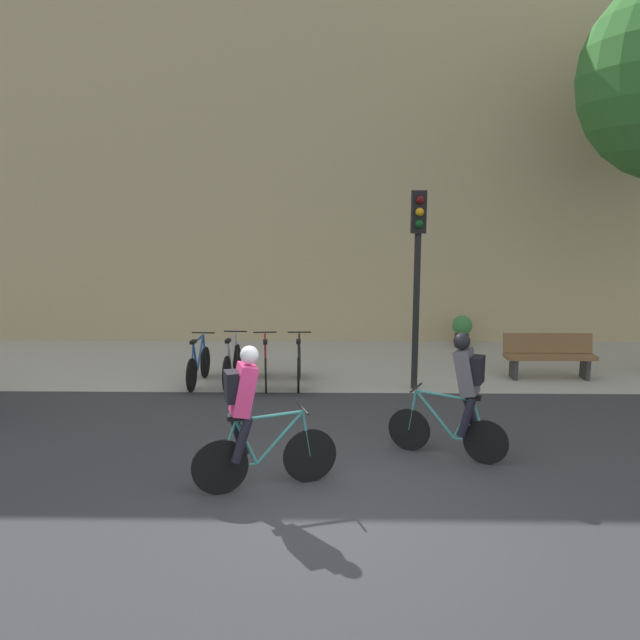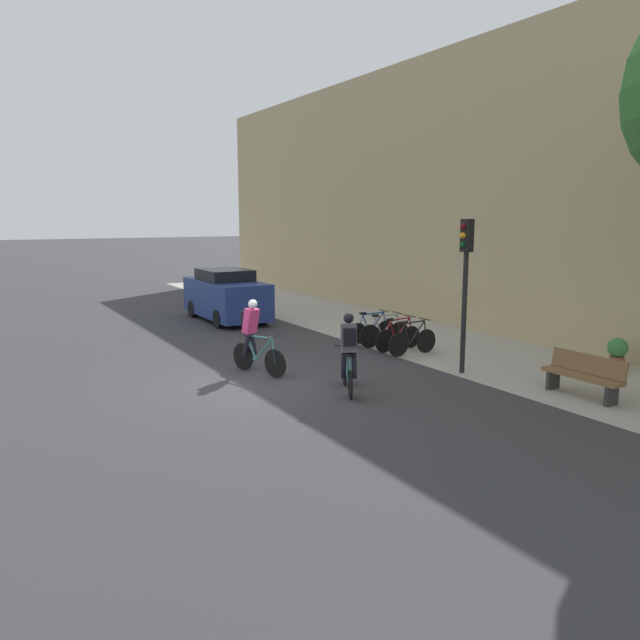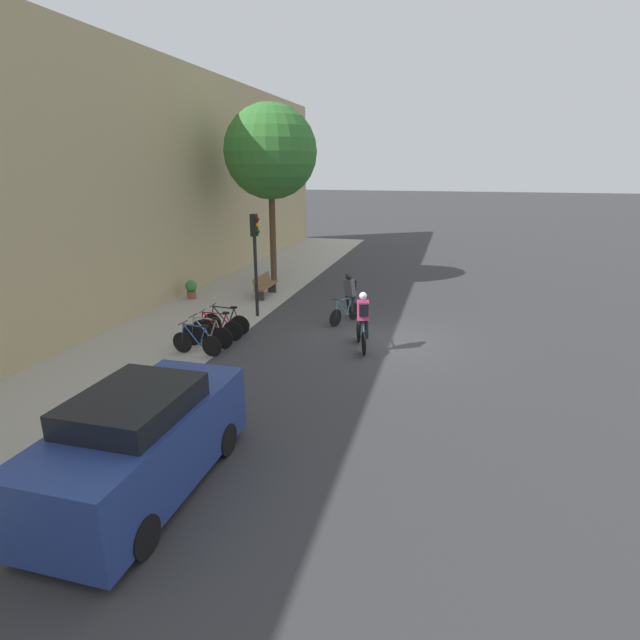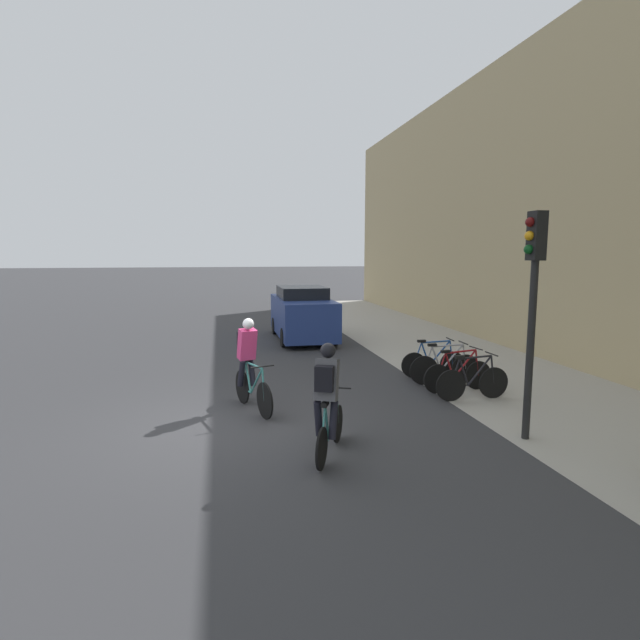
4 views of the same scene
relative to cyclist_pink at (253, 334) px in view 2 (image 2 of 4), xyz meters
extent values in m
plane|color=#333335|center=(0.97, -0.48, -0.95)|extent=(200.00, 200.00, 0.00)
cube|color=#A39E93|center=(0.97, 6.27, -0.94)|extent=(44.00, 4.50, 0.01)
cube|color=tan|center=(0.97, 8.82, 3.68)|extent=(44.00, 0.60, 9.26)
cylinder|color=black|center=(0.70, 0.24, -0.60)|extent=(0.66, 0.25, 0.68)
cylinder|color=black|center=(-0.35, -0.12, -0.60)|extent=(0.66, 0.25, 0.68)
cylinder|color=teal|center=(0.34, 0.12, -0.32)|extent=(0.59, 0.23, 0.62)
cylinder|color=teal|center=(-0.05, -0.02, -0.34)|extent=(0.28, 0.13, 0.58)
cylinder|color=teal|center=(0.23, 0.08, -0.04)|extent=(0.79, 0.30, 0.07)
cylinder|color=teal|center=(-0.14, -0.05, -0.61)|extent=(0.43, 0.17, 0.05)
cylinder|color=teal|center=(-0.26, -0.09, -0.33)|extent=(0.23, 0.10, 0.56)
cylinder|color=teal|center=(0.66, 0.22, -0.31)|extent=(0.13, 0.07, 0.59)
cylinder|color=black|center=(0.62, 0.21, 0.02)|extent=(0.17, 0.44, 0.03)
cube|color=black|center=(-0.16, -0.06, -0.01)|extent=(0.22, 0.14, 0.06)
cube|color=#DB3875|center=(-0.07, -0.02, 0.32)|extent=(0.41, 0.41, 0.63)
sphere|color=silver|center=(0.01, 0.00, 0.73)|extent=(0.28, 0.28, 0.22)
cylinder|color=black|center=(-0.08, -0.14, -0.26)|extent=(0.30, 0.19, 0.56)
cylinder|color=black|center=(-0.15, 0.07, -0.26)|extent=(0.26, 0.18, 0.56)
cube|color=black|center=(-0.20, -0.07, 0.37)|extent=(0.22, 0.29, 0.36)
cylinder|color=black|center=(2.05, 1.29, -0.64)|extent=(0.56, 0.29, 0.60)
cylinder|color=black|center=(3.01, 0.83, -0.64)|extent=(0.56, 0.29, 0.60)
cylinder|color=teal|center=(2.38, 1.13, -0.36)|extent=(0.54, 0.29, 0.62)
cylinder|color=teal|center=(2.73, 0.96, -0.38)|extent=(0.26, 0.15, 0.58)
cylinder|color=teal|center=(2.49, 1.08, -0.08)|extent=(0.73, 0.38, 0.07)
cylinder|color=teal|center=(2.82, 0.92, -0.65)|extent=(0.40, 0.21, 0.05)
cylinder|color=teal|center=(2.93, 0.87, -0.37)|extent=(0.21, 0.12, 0.56)
cylinder|color=teal|center=(2.09, 1.27, -0.35)|extent=(0.12, 0.08, 0.59)
cylinder|color=black|center=(2.13, 1.25, -0.02)|extent=(0.22, 0.43, 0.03)
cube|color=black|center=(2.84, 0.91, -0.05)|extent=(0.21, 0.16, 0.06)
cube|color=#4C4C51|center=(2.75, 0.95, 0.28)|extent=(0.43, 0.43, 0.63)
sphere|color=black|center=(2.68, 0.99, 0.69)|extent=(0.29, 0.29, 0.22)
cylinder|color=black|center=(2.84, 1.03, -0.30)|extent=(0.30, 0.22, 0.56)
cylinder|color=black|center=(2.75, 0.83, -0.30)|extent=(0.26, 0.20, 0.56)
cube|color=black|center=(2.88, 0.89, 0.33)|extent=(0.24, 0.29, 0.36)
cylinder|color=black|center=(-1.55, 5.04, -0.63)|extent=(0.08, 0.63, 0.63)
cylinder|color=black|center=(-1.61, 4.06, -0.63)|extent=(0.08, 0.63, 0.63)
cylinder|color=#1E478C|center=(-1.57, 4.71, -0.35)|extent=(0.07, 0.54, 0.62)
cylinder|color=#1E478C|center=(-1.59, 4.35, -0.36)|extent=(0.06, 0.25, 0.58)
cylinder|color=#1E478C|center=(-1.58, 4.60, -0.07)|extent=(0.09, 0.72, 0.07)
cylinder|color=#1E478C|center=(-1.60, 4.26, -0.64)|extent=(0.06, 0.39, 0.05)
cylinder|color=#1E478C|center=(-1.60, 4.15, -0.36)|extent=(0.05, 0.21, 0.56)
cylinder|color=#1E478C|center=(-1.55, 5.00, -0.34)|extent=(0.04, 0.12, 0.58)
cylinder|color=black|center=(-1.55, 4.96, -0.01)|extent=(0.46, 0.06, 0.03)
cube|color=black|center=(-1.60, 4.24, -0.04)|extent=(0.09, 0.20, 0.06)
cylinder|color=black|center=(-0.91, 5.06, -0.61)|extent=(0.06, 0.68, 0.68)
cylinder|color=black|center=(-0.95, 4.04, -0.61)|extent=(0.06, 0.68, 0.68)
cylinder|color=#99999E|center=(-0.93, 4.71, -0.32)|extent=(0.06, 0.56, 0.62)
cylinder|color=#99999E|center=(-0.94, 4.34, -0.34)|extent=(0.05, 0.26, 0.58)
cylinder|color=#99999E|center=(-0.93, 4.60, -0.04)|extent=(0.07, 0.76, 0.07)
cylinder|color=#99999E|center=(-0.95, 4.25, -0.61)|extent=(0.05, 0.41, 0.05)
cylinder|color=#99999E|center=(-0.95, 4.13, -0.33)|extent=(0.04, 0.21, 0.56)
cylinder|color=#99999E|center=(-0.92, 5.02, -0.32)|extent=(0.04, 0.12, 0.59)
cylinder|color=black|center=(-0.92, 4.98, 0.01)|extent=(0.46, 0.05, 0.03)
cube|color=black|center=(-0.95, 4.23, -0.02)|extent=(0.09, 0.20, 0.06)
cylinder|color=black|center=(-0.35, 5.06, -0.62)|extent=(0.10, 0.64, 0.64)
cylinder|color=black|center=(-0.23, 4.04, -0.62)|extent=(0.10, 0.64, 0.64)
cylinder|color=maroon|center=(-0.31, 4.71, -0.34)|extent=(0.10, 0.57, 0.62)
cylinder|color=maroon|center=(-0.27, 4.34, -0.36)|extent=(0.07, 0.27, 0.58)
cylinder|color=maroon|center=(-0.30, 4.60, -0.06)|extent=(0.12, 0.76, 0.07)
cylinder|color=maroon|center=(-0.26, 4.24, -0.63)|extent=(0.08, 0.41, 0.05)
cylinder|color=maroon|center=(-0.24, 4.13, -0.35)|extent=(0.06, 0.22, 0.56)
cylinder|color=maroon|center=(-0.34, 5.02, -0.33)|extent=(0.05, 0.12, 0.59)
cylinder|color=black|center=(-0.34, 4.98, 0.00)|extent=(0.46, 0.08, 0.03)
cube|color=black|center=(-0.25, 4.22, -0.03)|extent=(0.10, 0.21, 0.06)
cylinder|color=black|center=(0.34, 5.04, -0.62)|extent=(0.05, 0.66, 0.66)
cylinder|color=black|center=(0.37, 4.07, -0.62)|extent=(0.05, 0.66, 0.66)
cylinder|color=black|center=(0.35, 4.71, -0.33)|extent=(0.06, 0.54, 0.62)
cylinder|color=black|center=(0.36, 4.35, -0.35)|extent=(0.05, 0.25, 0.58)
cylinder|color=black|center=(0.35, 4.60, -0.05)|extent=(0.06, 0.72, 0.07)
cylinder|color=black|center=(0.36, 4.26, -0.62)|extent=(0.04, 0.39, 0.05)
cylinder|color=black|center=(0.36, 4.15, -0.34)|extent=(0.04, 0.21, 0.56)
cylinder|color=black|center=(0.34, 5.00, -0.33)|extent=(0.04, 0.11, 0.58)
cylinder|color=black|center=(0.34, 4.96, 0.00)|extent=(0.46, 0.04, 0.03)
cube|color=black|center=(0.36, 4.24, -0.03)|extent=(0.09, 0.20, 0.06)
cylinder|color=black|center=(2.53, 4.33, 0.89)|extent=(0.12, 0.12, 3.66)
cube|color=black|center=(2.53, 4.33, 2.34)|extent=(0.26, 0.20, 0.76)
sphere|color=#590C0C|center=(2.53, 4.21, 2.55)|extent=(0.15, 0.15, 0.15)
sphere|color=orange|center=(2.53, 4.21, 2.34)|extent=(0.15, 0.15, 0.15)
sphere|color=#0C4719|center=(2.53, 4.21, 2.13)|extent=(0.15, 0.15, 0.15)
cube|color=brown|center=(5.31, 5.05, -0.50)|extent=(1.77, 0.40, 0.08)
cube|color=brown|center=(5.31, 5.23, -0.26)|extent=(1.77, 0.12, 0.40)
cube|color=#2D2D2D|center=(4.60, 5.05, -0.72)|extent=(0.08, 0.36, 0.45)
cube|color=#2D2D2D|center=(6.02, 5.05, -0.72)|extent=(0.08, 0.36, 0.45)
cube|color=navy|center=(-7.52, 2.30, -0.13)|extent=(4.30, 1.78, 1.27)
cube|color=black|center=(-7.63, 2.30, 0.70)|extent=(2.06, 1.57, 0.40)
cylinder|color=black|center=(-6.19, 1.48, -0.64)|extent=(0.62, 0.20, 0.62)
cylinder|color=black|center=(-6.19, 3.12, -0.64)|extent=(0.62, 0.20, 0.62)
cylinder|color=black|center=(-8.85, 1.48, -0.64)|extent=(0.62, 0.20, 0.62)
cylinder|color=black|center=(-8.85, 3.12, -0.64)|extent=(0.62, 0.20, 0.62)
cylinder|color=brown|center=(4.17, 7.89, -0.79)|extent=(0.36, 0.36, 0.32)
sphere|color=#387A3D|center=(4.17, 7.89, -0.41)|extent=(0.48, 0.48, 0.48)
camera|label=1|loc=(0.94, -7.03, 2.41)|focal=35.00mm
camera|label=2|loc=(13.45, -5.94, 2.77)|focal=35.00mm
camera|label=3|loc=(-13.76, -2.40, 4.30)|focal=28.00mm
camera|label=4|loc=(9.55, -0.52, 2.08)|focal=28.00mm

